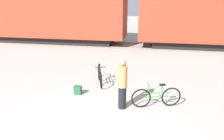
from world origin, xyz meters
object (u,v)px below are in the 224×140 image
bicycle_green (156,97)px  bicycle_black (100,76)px  freight_train (133,8)px  backpack (78,90)px  person_in_tan (122,84)px

bicycle_green → bicycle_black: size_ratio=1.06×
bicycle_green → freight_train: bearing=100.3°
bicycle_black → backpack: bicycle_black is taller
bicycle_black → backpack: size_ratio=4.75×
person_in_tan → bicycle_black: bearing=-21.0°
freight_train → person_in_tan: freight_train is taller
freight_train → person_in_tan: 10.81m
bicycle_black → person_in_tan: person_in_tan is taller
bicycle_green → bicycle_black: (-2.44, 1.74, 0.00)m
freight_train → bicycle_green: size_ratio=33.03×
bicycle_green → backpack: (-3.04, 0.49, -0.20)m
freight_train → bicycle_green: bearing=-79.7°
freight_train → backpack: (-1.16, -9.80, -2.68)m
bicycle_green → person_in_tan: (-1.15, -0.31, 0.52)m
bicycle_green → backpack: size_ratio=5.04×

